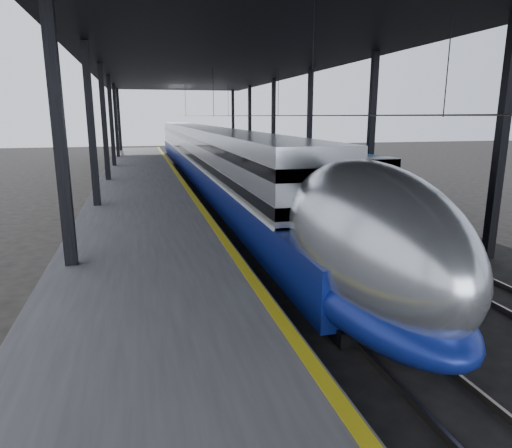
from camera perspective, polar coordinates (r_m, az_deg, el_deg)
name	(u,v)px	position (r m, az deg, el deg)	size (l,w,h in m)	color
ground	(303,348)	(11.54, 5.85, -15.11)	(160.00, 160.00, 0.00)	black
platform	(142,197)	(29.91, -14.01, 3.35)	(6.00, 80.00, 1.00)	#4C4C4F
yellow_strip	(186,187)	(29.97, -8.69, 4.60)	(0.30, 80.00, 0.01)	gold
rails	(264,198)	(31.06, 0.96, 3.32)	(6.52, 80.00, 0.16)	slate
canopy	(224,56)	(30.22, -4.04, 20.22)	(18.00, 75.00, 9.47)	black
tgv_train	(208,157)	(38.46, -6.02, 8.27)	(3.18, 65.20, 4.56)	#BABCC1
second_train	(244,153)	(47.65, -1.51, 8.91)	(2.58, 56.05, 3.56)	navy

